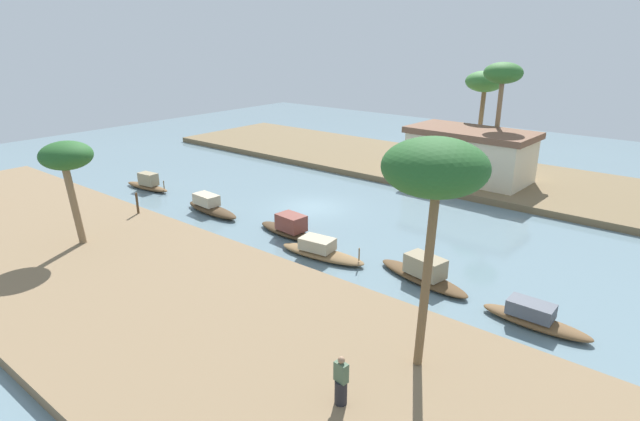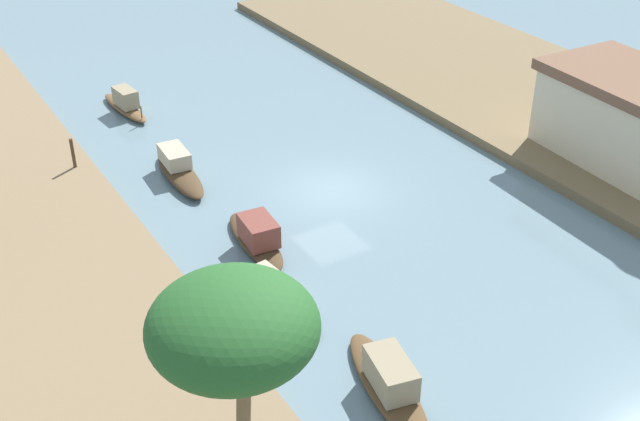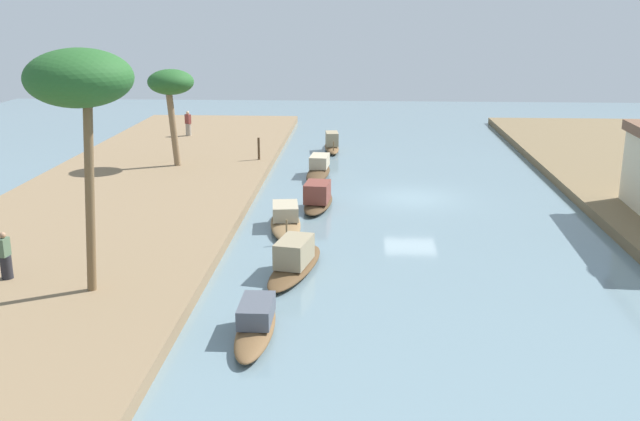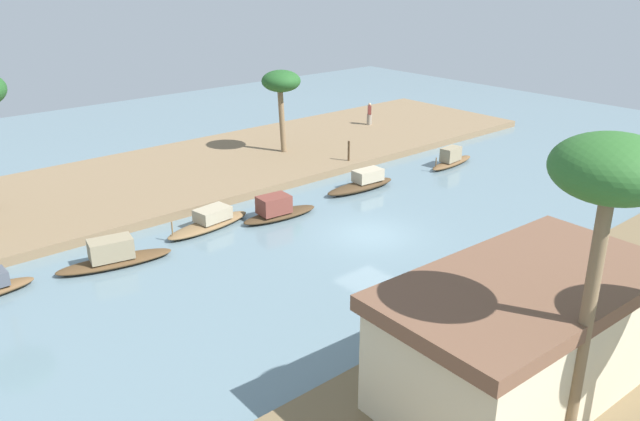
{
  "view_description": "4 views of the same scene",
  "coord_description": "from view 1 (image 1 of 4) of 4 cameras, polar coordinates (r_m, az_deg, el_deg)",
  "views": [
    {
      "loc": [
        19.95,
        -23.7,
        10.61
      ],
      "look_at": [
        2.6,
        -2.35,
        0.99
      ],
      "focal_mm": 28.7,
      "sensor_mm": 36.0,
      "label": 1
    },
    {
      "loc": [
        23.83,
        -15.13,
        16.01
      ],
      "look_at": [
        1.88,
        -1.69,
        0.55
      ],
      "focal_mm": 45.64,
      "sensor_mm": 36.0,
      "label": 2
    },
    {
      "loc": [
        34.17,
        -2.55,
        8.96
      ],
      "look_at": [
        5.18,
        -4.17,
        0.75
      ],
      "focal_mm": 40.7,
      "sensor_mm": 36.0,
      "label": 3
    },
    {
      "loc": [
        19.68,
        19.24,
        12.0
      ],
      "look_at": [
        1.06,
        -2.36,
        0.8
      ],
      "focal_mm": 35.55,
      "sensor_mm": 36.0,
      "label": 4
    }
  ],
  "objects": [
    {
      "name": "sampan_upstream_small",
      "position": [
        38.38,
        -18.67,
        2.86
      ],
      "size": [
        4.21,
        1.26,
        1.23
      ],
      "rotation": [
        0.0,
        0.0,
        0.1
      ],
      "color": "brown",
      "rests_on": "river_water"
    },
    {
      "name": "sampan_near_left_bank",
      "position": [
        21.43,
        22.75,
        -10.97
      ],
      "size": [
        4.09,
        1.03,
        0.96
      ],
      "rotation": [
        0.0,
        0.0,
        0.0
      ],
      "color": "brown",
      "rests_on": "river_water"
    },
    {
      "name": "palm_tree_right_tall",
      "position": [
        43.29,
        17.87,
        13.31
      ],
      "size": [
        2.97,
        2.97,
        7.34
      ],
      "color": "brown",
      "rests_on": "riverbank_right"
    },
    {
      "name": "sampan_downstream_large",
      "position": [
        28.16,
        -3.49,
        -1.9
      ],
      "size": [
        4.22,
        1.56,
        1.24
      ],
      "rotation": [
        0.0,
        0.0,
        -0.09
      ],
      "color": "#47331E",
      "rests_on": "river_water"
    },
    {
      "name": "sampan_with_tall_canopy",
      "position": [
        25.45,
        0.08,
        -4.52
      ],
      "size": [
        4.8,
        1.8,
        0.99
      ],
      "rotation": [
        0.0,
        0.0,
        0.12
      ],
      "color": "brown",
      "rests_on": "river_water"
    },
    {
      "name": "sampan_open_hull",
      "position": [
        32.33,
        -12.12,
        0.41
      ],
      "size": [
        4.65,
        1.47,
        1.12
      ],
      "rotation": [
        0.0,
        0.0,
        -0.07
      ],
      "color": "#47331E",
      "rests_on": "river_water"
    },
    {
      "name": "palm_tree_left_near",
      "position": [
        27.54,
        -26.42,
        5.23
      ],
      "size": [
        2.48,
        2.48,
        5.26
      ],
      "color": "#7F6647",
      "rests_on": "riverbank_left"
    },
    {
      "name": "riverbank_right",
      "position": [
        43.4,
        10.57,
        5.09
      ],
      "size": [
        47.19,
        11.68,
        0.45
      ],
      "primitive_type": "cube",
      "color": "brown",
      "rests_on": "ground"
    },
    {
      "name": "person_by_mooring",
      "position": [
        15.43,
        2.36,
        -18.75
      ],
      "size": [
        0.43,
        0.4,
        1.57
      ],
      "rotation": [
        0.0,
        0.0,
        3.04
      ],
      "color": "#232328",
      "rests_on": "riverbank_left"
    },
    {
      "name": "river_water",
      "position": [
        32.75,
        -0.93,
        0.36
      ],
      "size": [
        74.02,
        74.02,
        0.0
      ],
      "primitive_type": "plane",
      "color": "slate",
      "rests_on": "ground"
    },
    {
      "name": "riverside_building",
      "position": [
        38.88,
        16.33,
        6.1
      ],
      "size": [
        9.0,
        4.97,
        3.6
      ],
      "rotation": [
        0.0,
        0.0,
        -0.04
      ],
      "color": "beige",
      "rests_on": "riverbank_right"
    },
    {
      "name": "sampan_with_red_awning",
      "position": [
        23.48,
        11.47,
        -6.82
      ],
      "size": [
        4.98,
        2.19,
        1.24
      ],
      "rotation": [
        0.0,
        0.0,
        -0.21
      ],
      "color": "brown",
      "rests_on": "river_water"
    },
    {
      "name": "mooring_post",
      "position": [
        32.0,
        -19.71,
        0.78
      ],
      "size": [
        0.14,
        0.14,
        1.27
      ],
      "primitive_type": "cylinder",
      "color": "#4C3823",
      "rests_on": "riverbank_left"
    },
    {
      "name": "riverbank_left",
      "position": [
        24.73,
        -21.5,
        -7.01
      ],
      "size": [
        47.19,
        11.68,
        0.45
      ],
      "primitive_type": "cube",
      "color": "#846B4C",
      "rests_on": "ground"
    },
    {
      "name": "palm_tree_right_short",
      "position": [
        39.72,
        19.72,
        13.87
      ],
      "size": [
        2.73,
        2.73,
        8.19
      ],
      "color": "#7F6647",
      "rests_on": "riverbank_right"
    },
    {
      "name": "palm_tree_left_far",
      "position": [
        15.02,
        12.67,
        4.39
      ],
      "size": [
        3.1,
        3.1,
        7.38
      ],
      "color": "brown",
      "rests_on": "riverbank_left"
    }
  ]
}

